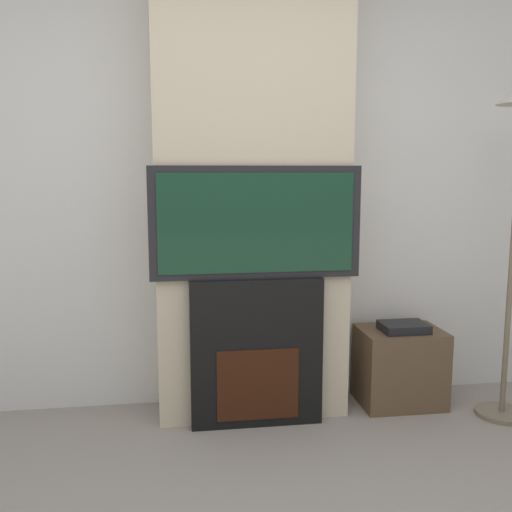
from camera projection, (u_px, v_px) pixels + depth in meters
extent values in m
cube|color=silver|center=(246.00, 177.00, 3.35)|extent=(6.00, 0.06, 2.70)
cube|color=beige|center=(251.00, 177.00, 3.14)|extent=(1.06, 0.36, 2.70)
cube|color=black|center=(256.00, 351.00, 3.11)|extent=(0.72, 0.14, 0.82)
cube|color=#33160A|center=(258.00, 385.00, 3.06)|extent=(0.44, 0.01, 0.39)
cube|color=black|center=(256.00, 223.00, 3.00)|extent=(1.12, 0.06, 0.59)
cube|color=#143823|center=(257.00, 223.00, 2.97)|extent=(1.03, 0.01, 0.52)
cylinder|color=#726651|center=(502.00, 413.00, 3.25)|extent=(0.29, 0.29, 0.03)
cylinder|color=#726651|center=(512.00, 264.00, 3.13)|extent=(0.03, 0.03, 1.71)
cube|color=brown|center=(400.00, 366.00, 3.40)|extent=(0.48, 0.36, 0.46)
cube|color=black|center=(404.00, 327.00, 3.33)|extent=(0.26, 0.20, 0.05)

